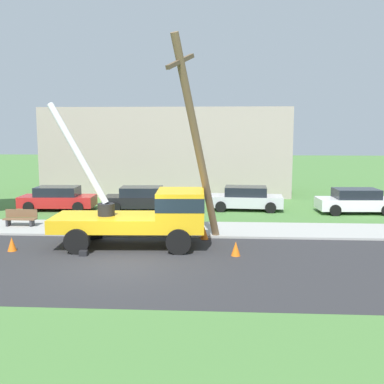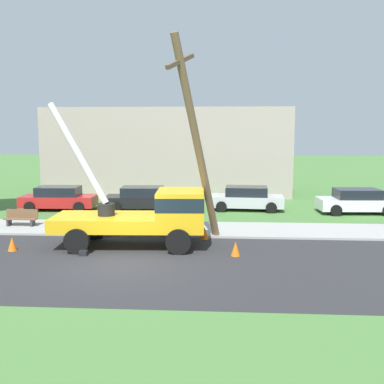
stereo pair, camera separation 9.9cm
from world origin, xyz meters
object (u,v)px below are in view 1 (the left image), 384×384
(traffic_cone_ahead, at_px, (236,249))
(parked_sedan_black, at_px, (142,199))
(traffic_cone_behind, at_px, (12,244))
(parked_sedan_silver, at_px, (246,198))
(parked_sedan_white, at_px, (356,201))
(traffic_cone_curbside, at_px, (204,233))
(leaning_utility_pole, at_px, (197,141))
(park_bench, at_px, (21,218))
(utility_truck, at_px, (149,213))
(parked_sedan_red, at_px, (58,198))

(traffic_cone_ahead, distance_m, parked_sedan_black, 11.10)
(traffic_cone_ahead, bearing_deg, traffic_cone_behind, 178.89)
(traffic_cone_behind, relative_size, parked_sedan_black, 0.12)
(parked_sedan_silver, xyz_separation_m, parked_sedan_white, (6.34, -0.68, 0.00))
(traffic_cone_behind, xyz_separation_m, traffic_cone_curbside, (7.62, 2.43, 0.00))
(leaning_utility_pole, relative_size, traffic_cone_curbside, 15.21)
(leaning_utility_pole, bearing_deg, parked_sedan_silver, 73.51)
(traffic_cone_ahead, height_order, traffic_cone_curbside, same)
(traffic_cone_ahead, xyz_separation_m, parked_sedan_black, (-5.29, 9.74, 0.43))
(parked_sedan_black, bearing_deg, traffic_cone_behind, -110.70)
(parked_sedan_white, bearing_deg, traffic_cone_behind, -149.89)
(leaning_utility_pole, height_order, park_bench, leaning_utility_pole)
(utility_truck, height_order, parked_sedan_black, utility_truck)
(traffic_cone_ahead, height_order, traffic_cone_behind, same)
(traffic_cone_ahead, height_order, parked_sedan_red, parked_sedan_red)
(traffic_cone_ahead, distance_m, parked_sedan_white, 12.03)
(parked_sedan_red, height_order, park_bench, parked_sedan_red)
(parked_sedan_red, relative_size, parked_sedan_black, 0.99)
(traffic_cone_ahead, height_order, park_bench, park_bench)
(traffic_cone_behind, distance_m, parked_sedan_red, 9.49)
(utility_truck, distance_m, park_bench, 7.70)
(parked_sedan_red, xyz_separation_m, park_bench, (-0.08, -5.06, -0.25))
(park_bench, bearing_deg, traffic_cone_ahead, -23.21)
(utility_truck, height_order, traffic_cone_curbside, utility_truck)
(parked_sedan_white, bearing_deg, parked_sedan_silver, 173.90)
(traffic_cone_behind, xyz_separation_m, parked_sedan_red, (-1.47, 9.37, 0.43))
(leaning_utility_pole, relative_size, park_bench, 5.32)
(utility_truck, height_order, traffic_cone_behind, utility_truck)
(parked_sedan_red, xyz_separation_m, parked_sedan_black, (5.08, 0.20, 0.00))
(parked_sedan_silver, bearing_deg, utility_truck, -116.44)
(parked_sedan_white, bearing_deg, parked_sedan_red, -179.92)
(traffic_cone_behind, bearing_deg, parked_sedan_silver, 45.61)
(parked_sedan_black, relative_size, parked_sedan_silver, 1.00)
(parked_sedan_silver, bearing_deg, traffic_cone_curbside, -106.31)
(parked_sedan_black, bearing_deg, parked_sedan_red, -177.72)
(parked_sedan_silver, relative_size, park_bench, 2.81)
(parked_sedan_red, bearing_deg, parked_sedan_black, 2.28)
(utility_truck, xyz_separation_m, traffic_cone_ahead, (3.52, -1.25, -1.13))
(parked_sedan_black, relative_size, parked_sedan_white, 1.00)
(traffic_cone_curbside, height_order, parked_sedan_red, parked_sedan_red)
(traffic_cone_curbside, height_order, parked_sedan_silver, parked_sedan_silver)
(leaning_utility_pole, height_order, parked_sedan_silver, leaning_utility_pole)
(traffic_cone_behind, distance_m, traffic_cone_curbside, 8.00)
(parked_sedan_silver, bearing_deg, park_bench, -153.19)
(park_bench, bearing_deg, parked_sedan_red, 89.14)
(parked_sedan_red, relative_size, parked_sedan_silver, 0.99)
(parked_sedan_red, relative_size, park_bench, 2.80)
(utility_truck, relative_size, traffic_cone_behind, 12.27)
(traffic_cone_behind, bearing_deg, leaning_utility_pole, 11.54)
(parked_sedan_silver, height_order, parked_sedan_white, same)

